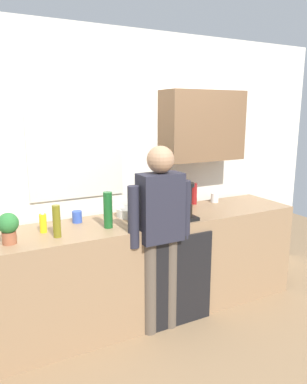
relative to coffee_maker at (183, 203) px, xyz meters
The scene contains 17 objects.
ground_plane 1.12m from the coffee_maker, 155.03° to the right, with size 8.00×8.00×0.00m, color #8C6D4C.
kitchen_counter 0.70m from the coffee_maker, 152.84° to the left, with size 3.05×0.64×0.92m, color #937251.
dishwasher_panel 0.68m from the coffee_maker, 115.97° to the right, with size 0.56×0.02×0.83m, color black.
back_wall_assembly 0.67m from the coffee_maker, 111.46° to the left, with size 4.65×0.42×2.60m.
coffee_maker is the anchor object (origin of this frame).
bottle_clear_soda 0.27m from the coffee_maker, 103.22° to the left, with size 0.09×0.09×0.28m, color #2D8C33.
bottle_olive_oil 1.11m from the coffee_maker, behind, with size 0.06×0.06×0.25m, color olive.
bottle_dark_sauce 0.39m from the coffee_maker, 100.71° to the left, with size 0.06×0.06×0.18m, color black.
bottle_amber_beer 0.39m from the coffee_maker, 64.87° to the left, with size 0.06×0.06×0.23m, color brown.
bottle_green_wine 0.68m from the coffee_maker, behind, with size 0.07×0.07×0.30m, color #195923.
bottle_red_vinegar 0.56m from the coffee_maker, 45.72° to the left, with size 0.06×0.06×0.22m, color maroon.
cup_white_mug 0.73m from the coffee_maker, 29.97° to the left, with size 0.08×0.08×0.10m, color white.
cup_blue_mug 0.93m from the coffee_maker, 159.05° to the left, with size 0.08×0.08×0.10m, color #3351B2.
mixing_bowl 0.50m from the coffee_maker, 143.76° to the left, with size 0.22×0.22×0.08m, color white.
potted_plant 1.45m from the coffee_maker, behind, with size 0.15×0.15×0.23m.
dish_soap 1.20m from the coffee_maker, behind, with size 0.06×0.06×0.18m.
person_at_sink 0.36m from the coffee_maker, 155.03° to the right, with size 0.57×0.22×1.60m.
Camera 1 is at (-1.37, -2.48, 1.86)m, focal length 33.80 mm.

